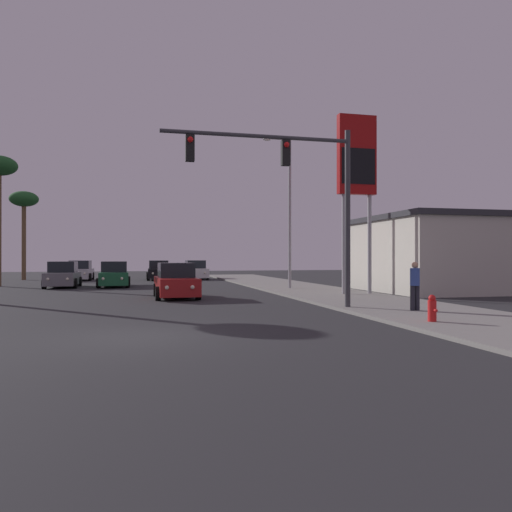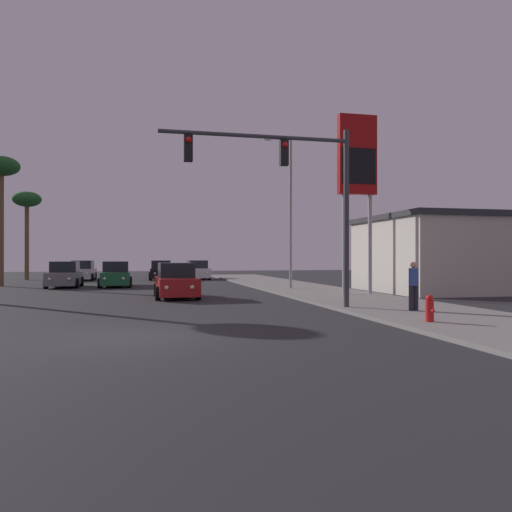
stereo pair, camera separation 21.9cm
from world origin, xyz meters
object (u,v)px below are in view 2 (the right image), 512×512
object	(u,v)px
car_white	(198,271)
car_green	(116,275)
car_silver	(83,271)
fire_hydrant	(429,309)
car_red	(176,282)
pedestrian_on_sidewalk	(414,284)
palm_tree_far	(27,203)
car_black	(161,271)
traffic_light_mast	(296,180)
palm_tree_mid	(1,173)
car_grey	(65,276)
street_lamp	(288,204)
gas_station_sign	(357,165)

from	to	relation	value
car_white	car_green	size ratio (longest dim) A/B	1.00
car_silver	fire_hydrant	xyz separation A→B (m)	(12.91, -32.01, -0.27)
car_red	pedestrian_on_sidewalk	distance (m)	11.49
pedestrian_on_sidewalk	palm_tree_far	distance (m)	36.79
car_black	traffic_light_mast	bearing A→B (deg)	99.42
traffic_light_mast	car_silver	bearing A→B (deg)	110.57
car_green	palm_tree_mid	distance (m)	10.48
car_red	palm_tree_far	distance (m)	25.78
fire_hydrant	car_grey	bearing A→B (deg)	120.73
car_green	pedestrian_on_sidewalk	size ratio (longest dim) A/B	2.59
street_lamp	gas_station_sign	world-z (taller)	same
car_grey	street_lamp	world-z (taller)	street_lamp
traffic_light_mast	palm_tree_mid	distance (m)	24.51
car_grey	traffic_light_mast	size ratio (longest dim) A/B	0.62
car_black	palm_tree_far	bearing A→B (deg)	-12.04
car_green	gas_station_sign	distance (m)	17.42
fire_hydrant	car_green	bearing A→B (deg)	114.17
palm_tree_far	car_grey	bearing A→B (deg)	-68.30
pedestrian_on_sidewalk	car_silver	bearing A→B (deg)	115.64
car_silver	traffic_light_mast	size ratio (longest dim) A/B	0.63
car_red	car_black	bearing A→B (deg)	-91.71
car_silver	gas_station_sign	distance (m)	27.04
traffic_light_mast	palm_tree_mid	size ratio (longest dim) A/B	0.79
traffic_light_mast	gas_station_sign	xyz separation A→B (m)	(5.18, 6.21, 1.91)
fire_hydrant	car_white	bearing A→B (deg)	95.64
car_red	gas_station_sign	world-z (taller)	gas_station_sign
car_white	street_lamp	size ratio (longest dim) A/B	0.48
car_grey	fire_hydrant	bearing A→B (deg)	120.99
street_lamp	car_grey	bearing A→B (deg)	156.41
car_white	fire_hydrant	size ratio (longest dim) A/B	5.70
palm_tree_far	car_black	bearing A→B (deg)	-13.30
traffic_light_mast	palm_tree_far	xyz separation A→B (m)	(-15.17, 29.41, 1.92)
car_green	palm_tree_far	xyz separation A→B (m)	(-8.07, 12.33, 5.87)
gas_station_sign	pedestrian_on_sidewalk	size ratio (longest dim) A/B	5.39
pedestrian_on_sidewalk	gas_station_sign	bearing A→B (deg)	79.30
car_silver	fire_hydrant	distance (m)	34.52
fire_hydrant	palm_tree_far	size ratio (longest dim) A/B	0.10
car_green	fire_hydrant	size ratio (longest dim) A/B	5.70
car_grey	street_lamp	distance (m)	15.26
gas_station_sign	fire_hydrant	distance (m)	12.58
traffic_light_mast	fire_hydrant	size ratio (longest dim) A/B	9.10
car_black	car_silver	bearing A→B (deg)	-5.99
car_red	car_silver	distance (m)	21.54
car_white	gas_station_sign	xyz separation A→B (m)	(5.76, -21.21, 5.86)
car_black	street_lamp	size ratio (longest dim) A/B	0.48
palm_tree_mid	fire_hydrant	bearing A→B (deg)	-54.15
car_white	traffic_light_mast	bearing A→B (deg)	89.53
car_red	palm_tree_far	world-z (taller)	palm_tree_far
car_white	fire_hydrant	distance (m)	32.03
car_silver	street_lamp	distance (m)	21.51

